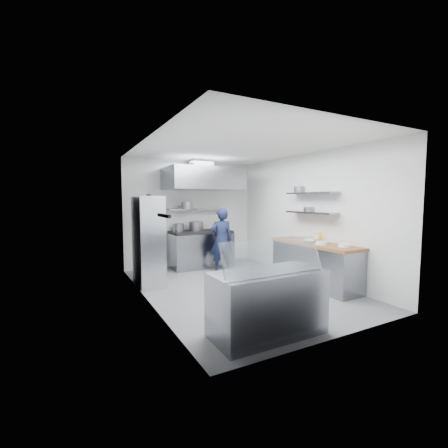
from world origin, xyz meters
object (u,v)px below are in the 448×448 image
chef (221,240)px  display_case (267,303)px  wire_rack (148,241)px  gas_range (201,250)px

chef → display_case: (-1.04, -3.32, -0.36)m
chef → wire_rack: (-1.84, -0.23, 0.14)m
chef → display_case: size_ratio=1.05×
wire_rack → display_case: (0.80, -3.09, -0.50)m
wire_rack → display_case: size_ratio=1.23×
wire_rack → display_case: 3.23m
wire_rack → display_case: wire_rack is taller
wire_rack → chef: bearing=7.3°
display_case → wire_rack: bearing=104.5°
gas_range → display_case: (-0.83, -4.10, -0.03)m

